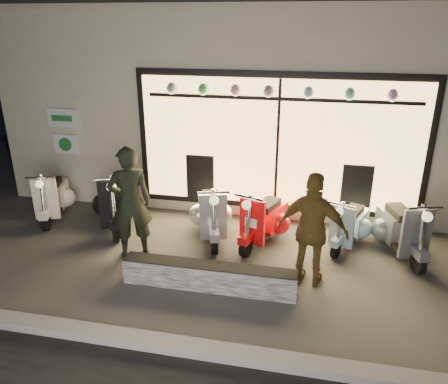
# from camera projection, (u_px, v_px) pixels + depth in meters

# --- Properties ---
(ground) EXTENTS (40.00, 40.00, 0.00)m
(ground) POSITION_uv_depth(u_px,v_px,m) (213.00, 265.00, 7.10)
(ground) COLOR #383533
(ground) RESTS_ON ground
(kerb) EXTENTS (40.00, 0.25, 0.12)m
(kerb) POSITION_uv_depth(u_px,v_px,m) (175.00, 345.00, 5.26)
(kerb) COLOR slate
(kerb) RESTS_ON ground
(shop_building) EXTENTS (10.20, 6.23, 4.20)m
(shop_building) POSITION_uv_depth(u_px,v_px,m) (258.00, 89.00, 10.86)
(shop_building) COLOR beige
(shop_building) RESTS_ON ground
(graffiti_barrier) EXTENTS (2.58, 0.28, 0.40)m
(graffiti_barrier) POSITION_uv_depth(u_px,v_px,m) (209.00, 276.00, 6.42)
(graffiti_barrier) COLOR black
(graffiti_barrier) RESTS_ON ground
(scooter_silver) EXTENTS (0.76, 1.47, 1.05)m
(scooter_silver) POSITION_uv_depth(u_px,v_px,m) (211.00, 212.00, 8.02)
(scooter_silver) COLOR black
(scooter_silver) RESTS_ON ground
(scooter_red) EXTENTS (0.77, 1.41, 1.02)m
(scooter_red) POSITION_uv_depth(u_px,v_px,m) (266.00, 218.00, 7.80)
(scooter_red) COLOR black
(scooter_red) RESTS_ON ground
(scooter_black) EXTENTS (0.95, 1.55, 1.14)m
(scooter_black) POSITION_uv_depth(u_px,v_px,m) (115.00, 200.00, 8.45)
(scooter_black) COLOR black
(scooter_black) RESTS_ON ground
(scooter_cream) EXTENTS (0.76, 1.41, 1.01)m
(scooter_cream) POSITION_uv_depth(u_px,v_px,m) (53.00, 196.00, 8.80)
(scooter_cream) COLOR black
(scooter_cream) RESTS_ON ground
(scooter_blue) EXTENTS (0.72, 1.25, 0.91)m
(scooter_blue) POSITION_uv_depth(u_px,v_px,m) (351.00, 223.00, 7.71)
(scooter_blue) COLOR black
(scooter_blue) RESTS_ON ground
(scooter_grey) EXTENTS (0.73, 1.48, 1.05)m
(scooter_grey) POSITION_uv_depth(u_px,v_px,m) (399.00, 227.00, 7.44)
(scooter_grey) COLOR black
(scooter_grey) RESTS_ON ground
(man) EXTENTS (0.83, 0.73, 1.90)m
(man) POSITION_uv_depth(u_px,v_px,m) (130.00, 203.00, 7.08)
(man) COLOR black
(man) RESTS_ON ground
(woman) EXTENTS (1.09, 0.63, 1.75)m
(woman) POSITION_uv_depth(u_px,v_px,m) (313.00, 230.00, 6.32)
(woman) COLOR brown
(woman) RESTS_ON ground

